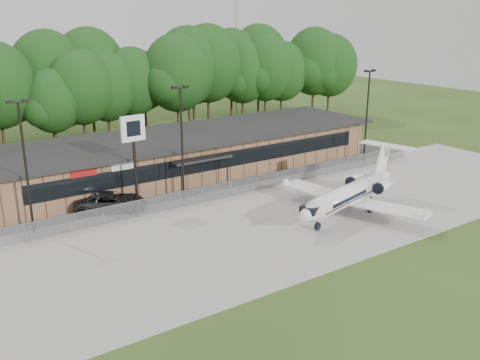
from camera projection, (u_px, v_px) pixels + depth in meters
ground at (360, 252)px, 37.52m from camera, size 160.00×160.00×0.00m
apron at (288, 217)px, 43.80m from camera, size 64.00×18.00×0.08m
parking_lot at (214, 182)px, 52.84m from camera, size 50.00×9.00×0.06m
terminal at (191, 152)px, 55.68m from camera, size 41.00×11.65×4.30m
fence at (239, 187)px, 49.08m from camera, size 46.00×0.04×1.52m
treeline at (120, 83)px, 68.28m from camera, size 72.00×12.00×15.00m
radio_mast at (236, 36)px, 83.38m from camera, size 0.20×0.20×25.00m
light_pole_left at (25, 158)px, 38.97m from camera, size 1.55×0.30×10.23m
light_pole_mid at (182, 135)px, 46.00m from camera, size 1.55×0.30×10.23m
light_pole_right at (367, 109)px, 58.42m from camera, size 1.55×0.30×10.23m
business_jet at (351, 194)px, 44.08m from camera, size 14.77×13.28×5.00m
suv at (111, 202)px, 45.10m from camera, size 6.58×5.06×1.66m
pole_sign at (133, 138)px, 43.81m from camera, size 2.14×0.43×8.13m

